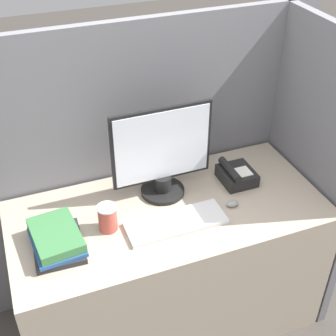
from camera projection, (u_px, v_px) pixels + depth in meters
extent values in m
cube|color=slate|center=(143.00, 165.00, 2.42)|extent=(1.85, 0.04, 1.53)
cube|color=slate|center=(306.00, 170.00, 2.38)|extent=(0.04, 0.73, 1.53)
cube|color=tan|center=(169.00, 267.00, 2.36)|extent=(1.45, 0.67, 0.76)
cylinder|color=black|center=(163.00, 191.00, 2.23)|extent=(0.21, 0.21, 0.02)
cylinder|color=black|center=(163.00, 183.00, 2.21)|extent=(0.08, 0.08, 0.07)
cube|color=black|center=(162.00, 145.00, 2.09)|extent=(0.47, 0.02, 0.37)
cube|color=silver|center=(163.00, 146.00, 2.08)|extent=(0.44, 0.01, 0.34)
cube|color=silver|center=(176.00, 223.00, 2.05)|extent=(0.44, 0.16, 0.02)
ellipsoid|color=gray|center=(232.00, 204.00, 2.15)|extent=(0.06, 0.04, 0.03)
cylinder|color=#BF4C3F|center=(108.00, 219.00, 2.00)|extent=(0.08, 0.08, 0.12)
cylinder|color=white|center=(107.00, 208.00, 1.96)|extent=(0.09, 0.09, 0.01)
cube|color=#262628|center=(58.00, 245.00, 1.94)|extent=(0.21, 0.27, 0.03)
cube|color=#264C8C|center=(57.00, 242.00, 1.92)|extent=(0.21, 0.27, 0.02)
cube|color=#38723F|center=(56.00, 235.00, 1.91)|extent=(0.21, 0.28, 0.04)
cube|color=black|center=(237.00, 176.00, 2.30)|extent=(0.16, 0.17, 0.06)
cube|color=white|center=(243.00, 172.00, 2.27)|extent=(0.07, 0.08, 0.00)
cylinder|color=black|center=(230.00, 169.00, 2.25)|extent=(0.04, 0.18, 0.04)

